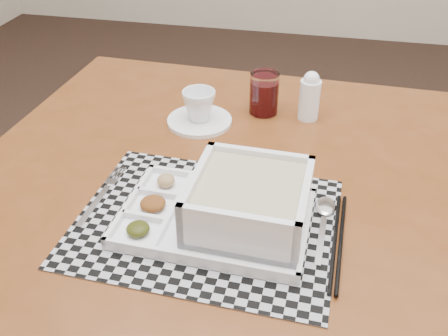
{
  "coord_description": "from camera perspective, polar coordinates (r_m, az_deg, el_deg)",
  "views": [
    {
      "loc": [
        0.13,
        -1.33,
        1.35
      ],
      "look_at": [
        -0.03,
        -0.62,
        0.85
      ],
      "focal_mm": 40.0,
      "sensor_mm": 36.0,
      "label": 1
    }
  ],
  "objects": [
    {
      "name": "fork",
      "position": [
        0.96,
        -13.73,
        -2.83
      ],
      "size": [
        0.02,
        0.19,
        0.0
      ],
      "color": "silver",
      "rests_on": "placemat"
    },
    {
      "name": "spoon",
      "position": [
        0.91,
        11.47,
        -4.82
      ],
      "size": [
        0.04,
        0.18,
        0.01
      ],
      "color": "silver",
      "rests_on": "placemat"
    },
    {
      "name": "serving_tray",
      "position": [
        0.84,
        1.82,
        -4.45
      ],
      "size": [
        0.33,
        0.23,
        0.1
      ],
      "color": "white",
      "rests_on": "placemat"
    },
    {
      "name": "creamer_bottle",
      "position": [
        1.17,
        9.76,
        8.08
      ],
      "size": [
        0.05,
        0.05,
        0.12
      ],
      "color": "white",
      "rests_on": "dining_table"
    },
    {
      "name": "placemat",
      "position": [
        0.87,
        -2.01,
        -6.11
      ],
      "size": [
        0.46,
        0.36,
        0.0
      ],
      "primitive_type": "cube",
      "rotation": [
        0.0,
        0.0,
        -0.03
      ],
      "color": "#A4A4AB",
      "rests_on": "dining_table"
    },
    {
      "name": "dining_table",
      "position": [
        1.02,
        -0.08,
        -5.08
      ],
      "size": [
        1.07,
        1.07,
        0.78
      ],
      "color": "#5A2D10",
      "rests_on": "ground"
    },
    {
      "name": "floor",
      "position": [
        1.9,
        4.92,
        -10.77
      ],
      "size": [
        5.0,
        5.0,
        0.0
      ],
      "primitive_type": "plane",
      "color": "#321F19",
      "rests_on": "ground"
    },
    {
      "name": "juice_glass",
      "position": [
        1.19,
        4.59,
        8.32
      ],
      "size": [
        0.07,
        0.07,
        0.1
      ],
      "color": "white",
      "rests_on": "dining_table"
    },
    {
      "name": "chopsticks",
      "position": [
        0.85,
        12.88,
        -8.1
      ],
      "size": [
        0.03,
        0.24,
        0.01
      ],
      "color": "black",
      "rests_on": "placemat"
    },
    {
      "name": "saucer",
      "position": [
        1.16,
        -2.81,
        5.4
      ],
      "size": [
        0.15,
        0.15,
        0.01
      ],
      "primitive_type": "cylinder",
      "color": "white",
      "rests_on": "dining_table"
    },
    {
      "name": "cup",
      "position": [
        1.14,
        -2.87,
        7.18
      ],
      "size": [
        0.1,
        0.1,
        0.07
      ],
      "primitive_type": "imported",
      "rotation": [
        0.0,
        0.0,
        0.37
      ],
      "color": "white",
      "rests_on": "saucer"
    }
  ]
}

